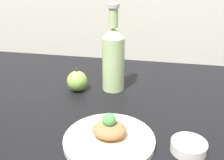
# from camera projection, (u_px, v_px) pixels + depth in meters

# --- Properties ---
(ground_plane) EXTENTS (1.80, 1.10, 0.04)m
(ground_plane) POSITION_uv_depth(u_px,v_px,m) (117.00, 125.00, 0.78)
(ground_plane) COLOR black
(plate) EXTENTS (0.23, 0.23, 0.02)m
(plate) POSITION_uv_depth(u_px,v_px,m) (110.00, 140.00, 0.66)
(plate) COLOR silver
(plate) RESTS_ON ground_plane
(plated_food) EXTENTS (0.17, 0.17, 0.07)m
(plated_food) POSITION_uv_depth(u_px,v_px,m) (110.00, 131.00, 0.65)
(plated_food) COLOR beige
(plated_food) RESTS_ON plate
(cider_bottle) EXTENTS (0.08, 0.08, 0.30)m
(cider_bottle) POSITION_uv_depth(u_px,v_px,m) (113.00, 57.00, 0.91)
(cider_bottle) COLOR #B7D18E
(cider_bottle) RESTS_ON ground_plane
(apple) EXTENTS (0.07, 0.07, 0.09)m
(apple) POSITION_uv_depth(u_px,v_px,m) (77.00, 81.00, 0.93)
(apple) COLOR #84B74C
(apple) RESTS_ON ground_plane
(dipping_bowl) EXTENTS (0.09, 0.09, 0.03)m
(dipping_bowl) POSITION_uv_depth(u_px,v_px,m) (189.00, 147.00, 0.63)
(dipping_bowl) COLOR silver
(dipping_bowl) RESTS_ON ground_plane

